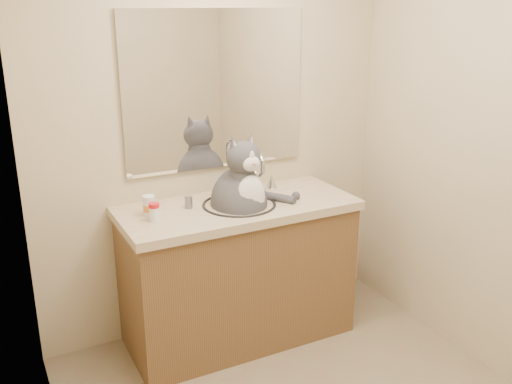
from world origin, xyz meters
TOP-DOWN VIEW (x-y plane):
  - room at (0.00, 0.00)m, footprint 2.22×2.52m
  - vanity at (0.00, 0.96)m, footprint 1.34×0.59m
  - mirror at (0.00, 1.24)m, footprint 1.10×0.02m
  - shower_curtain at (-1.05, 0.10)m, footprint 0.02×1.30m
  - cat at (0.00, 0.93)m, footprint 0.49×0.39m
  - pill_bottle_redcap at (-0.50, 0.92)m, footprint 0.07×0.07m
  - pill_bottle_orange at (-0.50, 1.01)m, footprint 0.08×0.08m
  - grey_canister at (-0.27, 1.03)m, footprint 0.04×0.04m

SIDE VIEW (x-z plane):
  - vanity at x=0.00m, z-range -0.12..1.00m
  - grey_canister at x=-0.27m, z-range 0.85..0.92m
  - cat at x=0.00m, z-range 0.58..1.20m
  - pill_bottle_redcap at x=-0.50m, z-range 0.85..0.95m
  - pill_bottle_orange at x=-0.50m, z-range 0.85..0.96m
  - shower_curtain at x=-1.05m, z-range 0.06..2.00m
  - room at x=0.00m, z-range -0.01..2.41m
  - mirror at x=0.00m, z-range 1.00..1.90m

